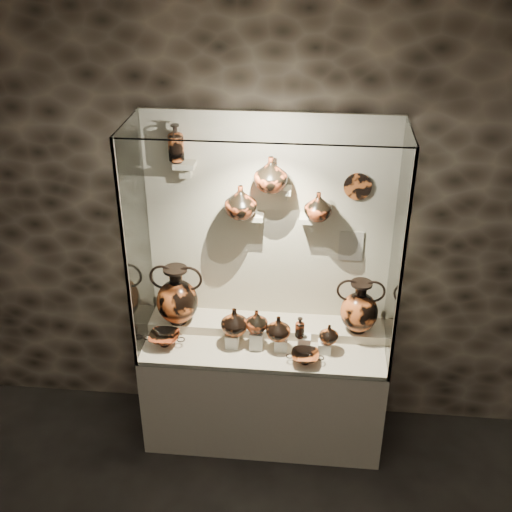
{
  "coord_description": "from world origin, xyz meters",
  "views": [
    {
      "loc": [
        0.31,
        -1.47,
        3.53
      ],
      "look_at": [
        -0.06,
        2.21,
        1.51
      ],
      "focal_mm": 45.0,
      "sensor_mm": 36.0,
      "label": 1
    }
  ],
  "objects": [
    {
      "name": "bracket_ca",
      "position": [
        -0.1,
        2.42,
        1.7
      ],
      "size": [
        0.14,
        0.12,
        0.04
      ],
      "primitive_type": "cube",
      "color": "#BEB499",
      "rests_on": "back_panel"
    },
    {
      "name": "info_placard",
      "position": [
        0.57,
        2.47,
        1.48
      ],
      "size": [
        0.17,
        0.01,
        0.22
      ],
      "primitive_type": "cube",
      "color": "beige",
      "rests_on": "back_panel"
    },
    {
      "name": "bracket_ul",
      "position": [
        -0.55,
        2.42,
        2.05
      ],
      "size": [
        0.14,
        0.12,
        0.04
      ],
      "primitive_type": "cube",
      "color": "#BEB499",
      "rests_on": "back_panel"
    },
    {
      "name": "lekythos_small",
      "position": [
        0.25,
        2.12,
        1.04
      ],
      "size": [
        0.09,
        0.09,
        0.18
      ],
      "primitive_type": null,
      "rotation": [
        0.0,
        0.0,
        -0.21
      ],
      "color": "#A03D1C",
      "rests_on": "pedestal_d"
    },
    {
      "name": "rear_tier",
      "position": [
        0.0,
        2.35,
        0.85
      ],
      "size": [
        1.7,
        0.25,
        0.1
      ],
      "primitive_type": "cube",
      "color": "#BFAE94",
      "rests_on": "plinth"
    },
    {
      "name": "wall_back",
      "position": [
        0.0,
        2.5,
        1.6
      ],
      "size": [
        5.0,
        0.02,
        3.2
      ],
      "primitive_type": "cube",
      "color": "black",
      "rests_on": "ground"
    },
    {
      "name": "pedestal_c",
      "position": [
        0.12,
        2.13,
        0.88
      ],
      "size": [
        0.09,
        0.09,
        0.09
      ],
      "primitive_type": "cube",
      "color": "silver",
      "rests_on": "front_tier"
    },
    {
      "name": "front_tier",
      "position": [
        0.0,
        2.18,
        0.82
      ],
      "size": [
        1.68,
        0.58,
        0.03
      ],
      "primitive_type": "cube",
      "color": "#BFAE94",
      "rests_on": "plinth"
    },
    {
      "name": "jug_e",
      "position": [
        0.45,
        2.13,
        0.98
      ],
      "size": [
        0.14,
        0.14,
        0.14
      ],
      "primitive_type": "imported",
      "rotation": [
        0.0,
        0.0,
        -0.08
      ],
      "color": "#BD5524",
      "rests_on": "pedestal_e"
    },
    {
      "name": "lekythos_tall",
      "position": [
        -0.6,
        2.41,
        2.21
      ],
      "size": [
        0.13,
        0.13,
        0.28
      ],
      "primitive_type": null,
      "rotation": [
        0.0,
        0.0,
        -0.14
      ],
      "color": "#BD5524",
      "rests_on": "bracket_ul"
    },
    {
      "name": "glass_left",
      "position": [
        -0.85,
        2.18,
        1.6
      ],
      "size": [
        0.01,
        0.6,
        1.6
      ],
      "primitive_type": "cube",
      "color": "white",
      "rests_on": "plinth"
    },
    {
      "name": "bracket_cb",
      "position": [
        0.1,
        2.42,
        1.9
      ],
      "size": [
        0.1,
        0.12,
        0.04
      ],
      "primitive_type": "cube",
      "color": "#BEB499",
      "rests_on": "back_panel"
    },
    {
      "name": "glass_front",
      "position": [
        0.0,
        1.88,
        1.6
      ],
      "size": [
        1.7,
        0.01,
        1.6
      ],
      "primitive_type": "cube",
      "color": "white",
      "rests_on": "plinth"
    },
    {
      "name": "wall_plate",
      "position": [
        0.58,
        2.47,
        1.92
      ],
      "size": [
        0.18,
        0.02,
        0.18
      ],
      "primitive_type": "cylinder",
      "rotation": [
        1.57,
        0.0,
        0.0
      ],
      "color": "#B05222",
      "rests_on": "back_panel"
    },
    {
      "name": "pedestal_d",
      "position": [
        0.28,
        2.13,
        0.89
      ],
      "size": [
        0.09,
        0.09,
        0.12
      ],
      "primitive_type": "cube",
      "color": "silver",
      "rests_on": "front_tier"
    },
    {
      "name": "pedestal_a",
      "position": [
        -0.22,
        2.13,
        0.88
      ],
      "size": [
        0.09,
        0.09,
        0.1
      ],
      "primitive_type": "cube",
      "color": "silver",
      "rests_on": "front_tier"
    },
    {
      "name": "jug_a",
      "position": [
        -0.2,
        2.15,
        1.03
      ],
      "size": [
        0.21,
        0.21,
        0.2
      ],
      "primitive_type": "imported",
      "rotation": [
        0.0,
        0.0,
        -0.11
      ],
      "color": "#BD5524",
      "rests_on": "pedestal_a"
    },
    {
      "name": "glass_top",
      "position": [
        0.0,
        2.18,
        2.4
      ],
      "size": [
        1.7,
        0.6,
        0.01
      ],
      "primitive_type": "cube",
      "color": "white",
      "rests_on": "back_panel"
    },
    {
      "name": "ovoid_vase_c",
      "position": [
        0.33,
        2.38,
        1.81
      ],
      "size": [
        0.24,
        0.24,
        0.19
      ],
      "primitive_type": "imported",
      "rotation": [
        0.0,
        0.0,
        0.43
      ],
      "color": "#A03D1C",
      "rests_on": "bracket_cc"
    },
    {
      "name": "bracket_cc",
      "position": [
        0.28,
        2.42,
        1.7
      ],
      "size": [
        0.14,
        0.12,
        0.04
      ],
      "primitive_type": "cube",
      "color": "#BEB499",
      "rests_on": "back_panel"
    },
    {
      "name": "kylix_right",
      "position": [
        0.29,
        1.99,
        0.88
      ],
      "size": [
        0.3,
        0.28,
        0.1
      ],
      "primitive_type": null,
      "rotation": [
        0.0,
        0.0,
        -0.4
      ],
      "color": "#BD5524",
      "rests_on": "front_tier"
    },
    {
      "name": "amphora_right",
      "position": [
        0.65,
        2.31,
        1.1
      ],
      "size": [
        0.41,
        0.41,
        0.4
      ],
      "primitive_type": null,
      "rotation": [
        0.0,
        0.0,
        0.4
      ],
      "color": "#BD5524",
      "rests_on": "rear_tier"
    },
    {
      "name": "pedestal_b",
      "position": [
        -0.05,
        2.13,
        0.9
      ],
      "size": [
        0.09,
        0.09,
        0.13
      ],
      "primitive_type": "cube",
      "color": "silver",
      "rests_on": "front_tier"
    },
    {
      "name": "kylix_left",
      "position": [
        -0.69,
        2.09,
        0.89
      ],
      "size": [
        0.3,
        0.26,
        0.11
      ],
      "primitive_type": null,
      "rotation": [
        0.0,
        0.0,
        -0.1
      ],
      "color": "#A03D1C",
      "rests_on": "front_tier"
    },
    {
      "name": "ceiling",
      "position": [
        0.0,
        0.0,
        3.2
      ],
      "size": [
        5.0,
        5.0,
        0.0
      ],
      "primitive_type": "plane",
      "color": "white",
      "rests_on": "wall_back"
    },
    {
      "name": "jug_b",
      "position": [
        -0.05,
        2.15,
        1.04
      ],
      "size": [
        0.18,
        0.18,
        0.16
      ],
      "primitive_type": "imported",
      "rotation": [
        0.0,
        0.0,
        0.18
      ],
      "color": "#A03D1C",
      "rests_on": "pedestal_b"
    },
    {
      "name": "glass_right",
      "position": [
        0.85,
        2.18,
        1.6
      ],
      "size": [
        0.01,
        0.6,
        1.6
      ],
      "primitive_type": "cube",
      "color": "white",
      "rests_on": "plinth"
    },
    {
      "name": "ovoid_vase_a",
      "position": [
        -0.18,
        2.36,
        1.83
      ],
      "size": [
        0.27,
        0.27,
        0.22
      ],
      "primitive_type": "imported",
      "rotation": [
        0.0,
        0.0,
        -0.3
      ],
      "color": "#A03D1C",
      "rests_on": "bracket_ca"
    },
    {
      "name": "frame_post_left",
      "position": [
        -0.84,
        1.89,
        1.6
      ],
      "size": [
        0.02,
        0.02,
        1.6
      ],
      "primitive_type": "cube",
      "color": "gray",
      "rests_on": "plinth"
    },
    {
      "name": "plinth",
      "position": [
        0.0,
        2.18,
        0.4
      ],
      "size": [
        1.7,
        0.6,
        0.8
      ],
      "primitive_type": "cube",
      "color": "#BEB499",
      "rests_on": "floor"
    },
    {
      "name": "amphora_left",
      "position": [
        -0.63,
        2.29,
        1.12
      ],
      "size": [
        0.45,
        0.45,
        0.45
      ],
      "primitive_type": null,
      "rotation": [
        0.0,
        0.0,
        0.32
      ],
      "color": "#BD5524",
      "rests_on": "rear_tier"
    },
    {
      "name": "pedestal_e",
      "position": [
        0.42,
        2.13,
        0.87
      ],
      "size": [
        0.09,
        0.09,
        0.08
      ],
      "primitive_type": "cube",
      "color": "silver",
      "rests_on": "front_tier"
    },
    {
      "name": "jug_c",
      "position": [
        0.1,
        2.12,
        1.01
      ],
      "size": [
        0.22,
        0.22,
        0.18
      ],
      "primitive_type": "imported",
      "rotation": [
        0.0,
        0.0,
        -0.33
      ],
      "color": "#BD5524",
      "rests_on": "pedestal_c"
    },
    {
      "name": "frame_post_right",
      "position": [
        0.84,
        1.89,
        1.6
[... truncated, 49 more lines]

